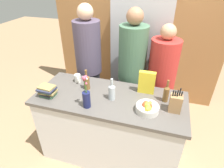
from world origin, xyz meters
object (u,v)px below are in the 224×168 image
Objects in this scene: flower_vase at (86,97)px; person_in_red_tee at (161,78)px; cereal_box at (147,82)px; person_at_sink at (89,62)px; coffee_mug at (78,78)px; fruit_bowl at (147,107)px; book_stack at (47,91)px; person_in_blue at (132,68)px; bottle_oil at (87,82)px; knife_block at (175,103)px; bottle_vinegar at (112,91)px; refrigerator at (140,55)px; bottle_wine at (166,93)px.

person_in_red_tee is at bearing 51.00° from flower_vase.
cereal_box is 0.15× the size of person_at_sink.
coffee_mug is at bearing -140.85° from person_in_red_tee.
fruit_bowl is at bearing -80.58° from person_in_red_tee.
book_stack is at bearing -116.54° from coffee_mug.
coffee_mug is 0.06× the size of person_at_sink.
person_in_blue is at bearing 33.29° from coffee_mug.
fruit_bowl is 0.89× the size of cereal_box.
fruit_bowl is at bearing -81.85° from person_in_blue.
bottle_oil is (-0.76, 0.22, 0.05)m from fruit_bowl.
book_stack is 0.82m from person_at_sink.
bottle_vinegar is (-0.68, 0.01, 0.00)m from knife_block.
flower_vase is 0.36m from bottle_oil.
person_in_red_tee is at bearing -24.61° from person_at_sink.
knife_block is at bearing -54.20° from person_at_sink.
bottle_oil is 0.37m from bottle_vinegar.
refrigerator is at bearing 140.75° from person_in_red_tee.
refrigerator is at bearing 66.76° from bottle_oil.
refrigerator is 7.35× the size of bottle_wine.
person_in_red_tee is at bearing 33.97° from book_stack.
flower_vase is (-0.33, -1.43, 0.08)m from refrigerator.
bottle_vinegar reaches higher than coffee_mug.
flower_vase is (-0.89, -0.20, 0.03)m from knife_block.
flower_vase is at bearing -103.16° from refrigerator.
person_at_sink is at bearing 155.40° from bottle_wine.
bottle_oil is 0.98× the size of bottle_vinegar.
book_stack is at bearing -159.66° from cereal_box.
bottle_vinegar is 0.84m from person_in_red_tee.
flower_vase reaches higher than fruit_bowl.
knife_block is at bearing -59.37° from person_in_red_tee.
knife_block is 1.00× the size of cereal_box.
person_at_sink is at bearing 130.31° from bottle_vinegar.
person_at_sink reaches higher than person_in_blue.
person_in_blue is at bearing -92.78° from refrigerator.
person_in_red_tee reaches higher than bottle_vinegar.
cereal_box is 1.15m from book_stack.
person_in_blue is 1.10× the size of person_in_red_tee.
refrigerator is 0.88m from person_at_sink.
person_in_red_tee is at bearing 104.54° from knife_block.
book_stack is at bearing -143.99° from bottle_oil.
person_in_blue is 0.42m from person_in_red_tee.
knife_block is at bearing -11.45° from coffee_mug.
bottle_wine is (-0.10, 0.15, 0.01)m from knife_block.
cereal_box is at bearing 154.16° from bottle_wine.
refrigerator reaches higher than bottle_vinegar.
bottle_oil is at bearing -95.50° from person_at_sink.
coffee_mug is at bearing -179.22° from cereal_box.
fruit_bowl reaches higher than coffee_mug.
bottle_vinegar is 0.14× the size of person_at_sink.
bottle_oil is (-0.47, -1.10, 0.05)m from refrigerator.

